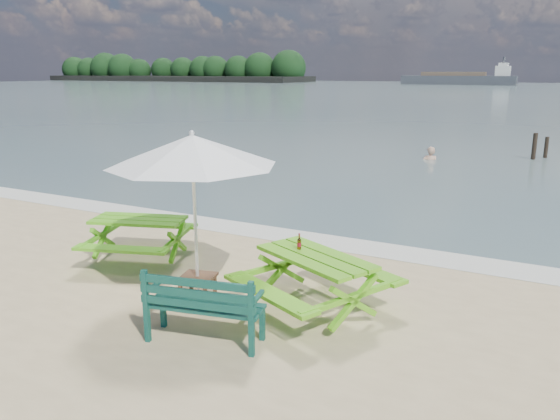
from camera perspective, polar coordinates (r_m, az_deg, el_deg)
The scene contains 11 objects.
sea at distance 90.27m, azimuth 25.42°, elevation 10.91°, with size 300.00×300.00×0.00m, color slate.
foam_strip at distance 11.06m, azimuth 4.45°, elevation -3.24°, with size 22.00×0.90×0.01m, color silver.
island_headland at distance 184.60m, azimuth -10.97°, elevation 14.11°, with size 90.00×22.00×7.60m.
picnic_table_left at distance 10.19m, azimuth -14.45°, elevation -3.04°, with size 2.11×2.23×0.78m.
picnic_table_right at distance 7.82m, azimuth 3.69°, elevation -7.76°, with size 2.41×2.50×0.84m.
park_bench at distance 7.10m, azimuth -7.84°, elevation -11.30°, with size 1.56×0.80×0.92m.
side_table at distance 8.48m, azimuth -8.58°, elevation -7.80°, with size 0.60×0.60×0.32m.
patio_umbrella at distance 7.94m, azimuth -9.14°, elevation 6.15°, with size 2.99×2.99×2.46m.
beer_bottle at distance 7.89m, azimuth 2.02°, elevation -3.58°, with size 0.06×0.06×0.23m.
swimmer at distance 22.05m, azimuth 15.33°, elevation 4.20°, with size 0.73×0.62×1.72m.
mooring_pilings at distance 23.58m, azimuth 25.43°, elevation 5.75°, with size 0.56×0.76×1.22m.
Camera 1 is at (4.10, -5.11, 3.35)m, focal length 35.00 mm.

